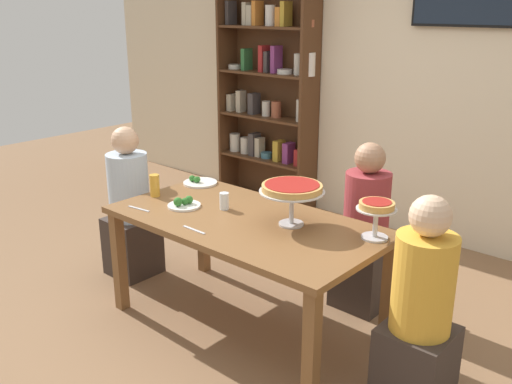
# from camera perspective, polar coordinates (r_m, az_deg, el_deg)

# --- Properties ---
(ground_plane) EXTENTS (12.00, 12.00, 0.00)m
(ground_plane) POSITION_cam_1_polar(r_m,az_deg,el_deg) (3.77, -1.03, -13.31)
(ground_plane) COLOR #846042
(rear_partition) EXTENTS (8.00, 0.12, 2.80)m
(rear_partition) POSITION_cam_1_polar(r_m,az_deg,el_deg) (5.09, 16.13, 11.13)
(rear_partition) COLOR beige
(rear_partition) RESTS_ON ground_plane
(dining_table) EXTENTS (1.70, 0.89, 0.74)m
(dining_table) POSITION_cam_1_polar(r_m,az_deg,el_deg) (3.47, -1.09, -4.12)
(dining_table) COLOR brown
(dining_table) RESTS_ON ground_plane
(bookshelf) EXTENTS (1.13, 0.30, 2.21)m
(bookshelf) POSITION_cam_1_polar(r_m,az_deg,el_deg) (5.78, 1.28, 9.92)
(bookshelf) COLOR #4C2D19
(bookshelf) RESTS_ON ground_plane
(diner_head_west) EXTENTS (0.34, 0.34, 1.15)m
(diner_head_west) POSITION_cam_1_polar(r_m,az_deg,el_deg) (4.36, -12.53, -2.06)
(diner_head_west) COLOR #382D28
(diner_head_west) RESTS_ON ground_plane
(diner_head_east) EXTENTS (0.34, 0.34, 1.15)m
(diner_head_east) POSITION_cam_1_polar(r_m,az_deg,el_deg) (2.98, 16.16, -12.42)
(diner_head_east) COLOR #382D28
(diner_head_east) RESTS_ON ground_plane
(diner_far_right) EXTENTS (0.34, 0.34, 1.15)m
(diner_far_right) POSITION_cam_1_polar(r_m,az_deg,el_deg) (3.87, 10.91, -4.63)
(diner_far_right) COLOR #382D28
(diner_far_right) RESTS_ON ground_plane
(deep_dish_pizza_stand) EXTENTS (0.39, 0.39, 0.25)m
(deep_dish_pizza_stand) POSITION_cam_1_polar(r_m,az_deg,el_deg) (3.29, 3.65, 0.20)
(deep_dish_pizza_stand) COLOR silver
(deep_dish_pizza_stand) RESTS_ON dining_table
(personal_pizza_stand) EXTENTS (0.23, 0.23, 0.22)m
(personal_pizza_stand) POSITION_cam_1_polar(r_m,az_deg,el_deg) (3.18, 12.05, -1.83)
(personal_pizza_stand) COLOR silver
(personal_pizza_stand) RESTS_ON dining_table
(salad_plate_near_diner) EXTENTS (0.21, 0.21, 0.07)m
(salad_plate_near_diner) POSITION_cam_1_polar(r_m,az_deg,el_deg) (3.67, -7.30, -1.18)
(salad_plate_near_diner) COLOR white
(salad_plate_near_diner) RESTS_ON dining_table
(salad_plate_far_diner) EXTENTS (0.25, 0.25, 0.06)m
(salad_plate_far_diner) POSITION_cam_1_polar(r_m,az_deg,el_deg) (4.13, -5.76, 1.02)
(salad_plate_far_diner) COLOR white
(salad_plate_far_diner) RESTS_ON dining_table
(beer_glass_amber_tall) EXTENTS (0.07, 0.07, 0.15)m
(beer_glass_amber_tall) POSITION_cam_1_polar(r_m,az_deg,el_deg) (3.89, -10.18, 0.65)
(beer_glass_amber_tall) COLOR gold
(beer_glass_amber_tall) RESTS_ON dining_table
(water_glass_clear_near) EXTENTS (0.06, 0.06, 0.11)m
(water_glass_clear_near) POSITION_cam_1_polar(r_m,az_deg,el_deg) (3.60, -3.22, -0.91)
(water_glass_clear_near) COLOR white
(water_glass_clear_near) RESTS_ON dining_table
(cutlery_fork_near) EXTENTS (0.18, 0.04, 0.00)m
(cutlery_fork_near) POSITION_cam_1_polar(r_m,az_deg,el_deg) (3.68, -11.74, -1.67)
(cutlery_fork_near) COLOR silver
(cutlery_fork_near) RESTS_ON dining_table
(cutlery_knife_near) EXTENTS (0.18, 0.02, 0.00)m
(cutlery_knife_near) POSITION_cam_1_polar(r_m,az_deg,el_deg) (3.30, -6.28, -3.81)
(cutlery_knife_near) COLOR silver
(cutlery_knife_near) RESTS_ON dining_table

